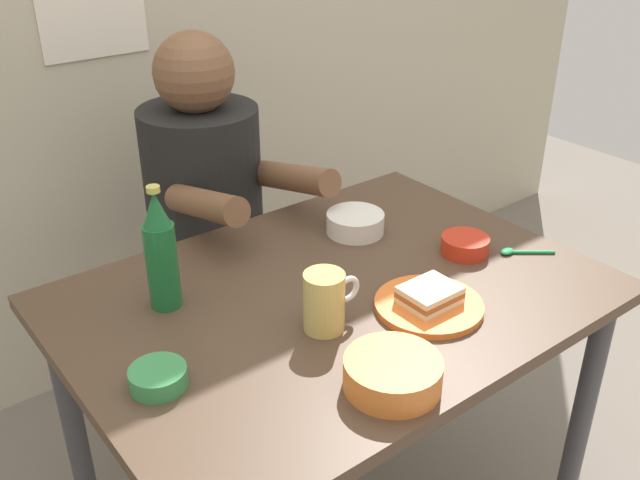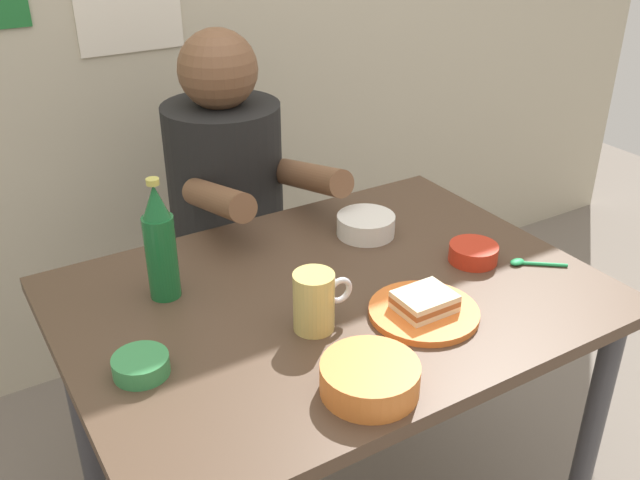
# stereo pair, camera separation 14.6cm
# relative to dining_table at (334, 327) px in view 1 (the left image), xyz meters

# --- Properties ---
(dining_table) EXTENTS (1.10, 0.80, 0.74)m
(dining_table) POSITION_rel_dining_table_xyz_m (0.00, 0.00, 0.00)
(dining_table) COLOR #4C3828
(dining_table) RESTS_ON ground
(stool) EXTENTS (0.34, 0.34, 0.45)m
(stool) POSITION_rel_dining_table_xyz_m (0.04, 0.63, -0.30)
(stool) COLOR #4C4C51
(stool) RESTS_ON ground
(person_seated) EXTENTS (0.33, 0.56, 0.72)m
(person_seated) POSITION_rel_dining_table_xyz_m (0.04, 0.62, 0.12)
(person_seated) COLOR black
(person_seated) RESTS_ON stool
(plate_orange) EXTENTS (0.22, 0.22, 0.01)m
(plate_orange) POSITION_rel_dining_table_xyz_m (0.11, -0.17, 0.10)
(plate_orange) COLOR orange
(plate_orange) RESTS_ON dining_table
(sandwich) EXTENTS (0.11, 0.09, 0.04)m
(sandwich) POSITION_rel_dining_table_xyz_m (0.11, -0.17, 0.13)
(sandwich) COLOR beige
(sandwich) RESTS_ON plate_orange
(beer_mug) EXTENTS (0.13, 0.08, 0.12)m
(beer_mug) POSITION_rel_dining_table_xyz_m (-0.10, -0.09, 0.15)
(beer_mug) COLOR #D1BC66
(beer_mug) RESTS_ON dining_table
(beer_bottle) EXTENTS (0.06, 0.06, 0.26)m
(beer_bottle) POSITION_rel_dining_table_xyz_m (-0.30, 0.17, 0.21)
(beer_bottle) COLOR #19602D
(beer_bottle) RESTS_ON dining_table
(rice_bowl_white) EXTENTS (0.14, 0.14, 0.05)m
(rice_bowl_white) POSITION_rel_dining_table_xyz_m (0.21, 0.18, 0.12)
(rice_bowl_white) COLOR silver
(rice_bowl_white) RESTS_ON dining_table
(sauce_bowl_chili) EXTENTS (0.11, 0.11, 0.04)m
(sauce_bowl_chili) POSITION_rel_dining_table_xyz_m (0.34, -0.05, 0.12)
(sauce_bowl_chili) COLOR red
(sauce_bowl_chili) RESTS_ON dining_table
(soup_bowl_orange) EXTENTS (0.17, 0.17, 0.05)m
(soup_bowl_orange) POSITION_rel_dining_table_xyz_m (-0.11, -0.30, 0.12)
(soup_bowl_orange) COLOR orange
(soup_bowl_orange) RESTS_ON dining_table
(dip_bowl_green) EXTENTS (0.10, 0.10, 0.03)m
(dip_bowl_green) POSITION_rel_dining_table_xyz_m (-0.43, -0.05, 0.11)
(dip_bowl_green) COLOR #388C4C
(dip_bowl_green) RESTS_ON dining_table
(spoon) EXTENTS (0.11, 0.08, 0.01)m
(spoon) POSITION_rel_dining_table_xyz_m (0.43, -0.13, 0.10)
(spoon) COLOR #26A559
(spoon) RESTS_ON dining_table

